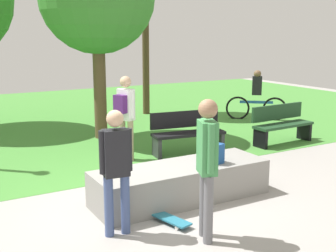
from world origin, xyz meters
TOP-DOWN VIEW (x-y plane):
  - ground_plane at (0.00, 0.00)m, footprint 28.00×28.00m
  - grass_lawn at (0.00, 7.58)m, footprint 26.60×12.85m
  - concrete_ledge at (0.62, -0.16)m, footprint 2.82×0.91m
  - backpack_on_ledge at (1.15, -0.28)m, footprint 0.26×0.32m
  - skater_performing_trick at (-0.74, -0.80)m, footprint 0.43×0.24m
  - skater_watching at (0.18, -1.48)m, footprint 0.30×0.41m
  - skateboard_by_ledge at (0.00, -0.79)m, footprint 0.39×0.82m
  - park_bench_far_right at (2.17, 2.12)m, footprint 1.65×0.69m
  - park_bench_by_oak at (4.58, 1.76)m, footprint 1.62×0.55m
  - pedestrian_with_backpack at (0.78, 2.27)m, footprint 0.43×0.42m
  - cyclist_on_bicycle at (6.02, 4.33)m, footprint 1.46×1.18m

SIDE VIEW (x-z plane):
  - ground_plane at x=0.00m, z-range 0.00..0.00m
  - grass_lawn at x=0.00m, z-range 0.00..0.01m
  - skateboard_by_ledge at x=0.00m, z-range 0.02..0.10m
  - concrete_ledge at x=0.62m, z-range 0.00..0.56m
  - park_bench_far_right at x=2.17m, z-range 0.03..0.94m
  - park_bench_by_oak at x=4.58m, z-range 0.03..0.94m
  - cyclist_on_bicycle at x=6.02m, z-range -0.13..1.39m
  - backpack_on_ledge at x=1.15m, z-range 0.56..0.88m
  - skater_performing_trick at x=-0.74m, z-range 0.14..1.79m
  - pedestrian_with_backpack at x=0.78m, z-range 0.18..1.92m
  - skater_watching at x=0.18m, z-range 0.17..1.97m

